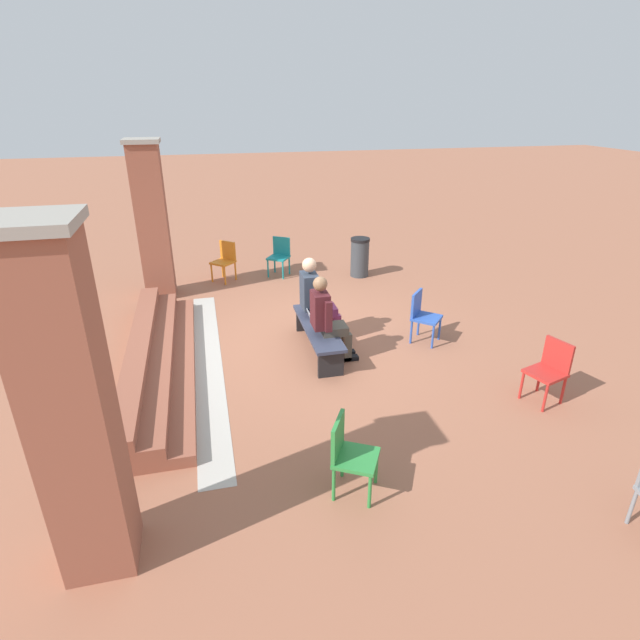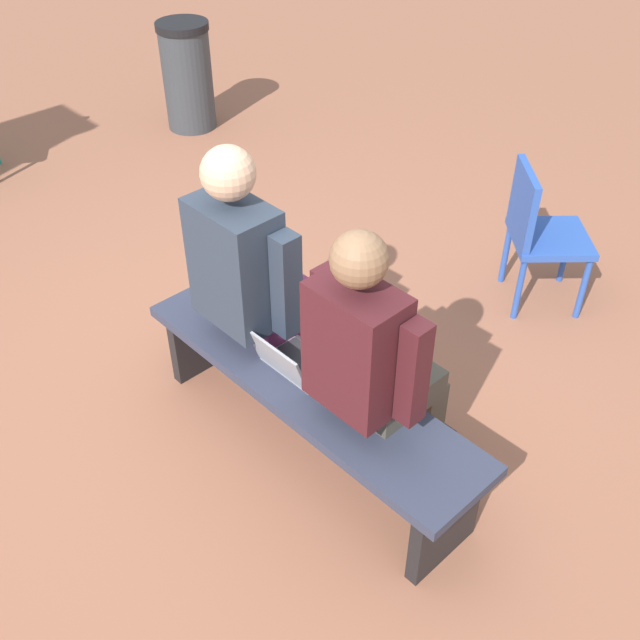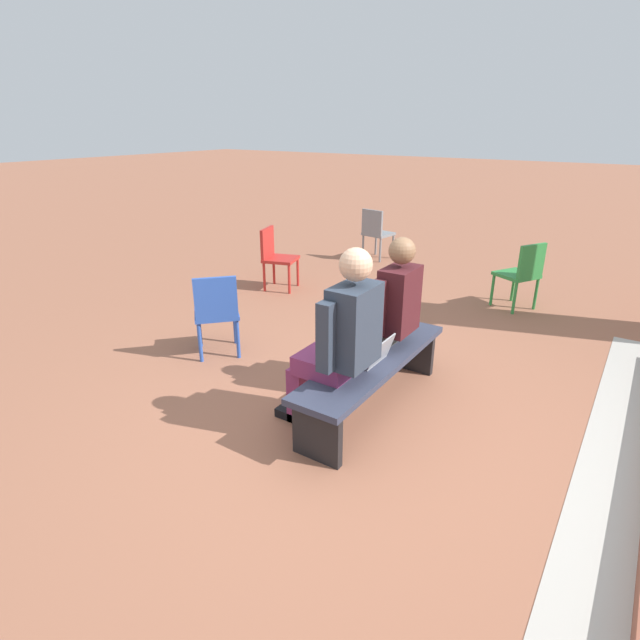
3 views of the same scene
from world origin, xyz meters
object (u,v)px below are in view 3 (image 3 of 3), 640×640
at_px(laptop, 371,356).
at_px(plastic_chair_by_pillar, 376,231).
at_px(bench, 374,368).
at_px(plastic_chair_far_left, 216,310).
at_px(plastic_chair_far_right, 522,272).
at_px(person_adult, 340,338).
at_px(person_student, 386,312).
at_px(plastic_chair_foreground, 275,254).

distance_m(laptop, plastic_chair_by_pillar, 4.82).
distance_m(bench, plastic_chair_far_left, 1.73).
bearing_deg(plastic_chair_far_right, plastic_chair_far_left, -35.32).
relative_size(person_adult, plastic_chair_far_right, 1.68).
bearing_deg(bench, plastic_chair_far_right, 172.40).
distance_m(person_student, plastic_chair_foreground, 3.08).
height_order(bench, plastic_chair_by_pillar, plastic_chair_by_pillar).
relative_size(person_adult, plastic_chair_far_left, 1.68).
height_order(bench, plastic_chair_foreground, plastic_chair_foreground).
xyz_separation_m(person_adult, plastic_chair_foreground, (-2.44, -2.54, -0.26)).
bearing_deg(person_adult, plastic_chair_far_right, 172.11).
height_order(person_adult, plastic_chair_far_left, person_adult).
bearing_deg(person_adult, plastic_chair_by_pillar, -155.17).
height_order(person_adult, plastic_chair_foreground, person_adult).
relative_size(person_student, plastic_chair_by_pillar, 1.61).
relative_size(person_student, person_adult, 0.96).
relative_size(plastic_chair_foreground, plastic_chair_far_left, 1.00).
bearing_deg(plastic_chair_by_pillar, plastic_chair_far_right, 65.86).
bearing_deg(bench, plastic_chair_foreground, -128.02).
xyz_separation_m(plastic_chair_far_right, plastic_chair_by_pillar, (-1.17, -2.61, 0.00)).
bearing_deg(laptop, plastic_chair_far_left, -93.36).
bearing_deg(plastic_chair_by_pillar, plastic_chair_foreground, -10.58).
bearing_deg(plastic_chair_foreground, plastic_chair_by_pillar, 169.42).
relative_size(bench, plastic_chair_far_right, 2.14).
distance_m(laptop, plastic_chair_far_left, 1.74).
relative_size(person_adult, plastic_chair_foreground, 1.68).
xyz_separation_m(plastic_chair_foreground, plastic_chair_far_left, (2.02, 0.88, 0.00)).
bearing_deg(plastic_chair_far_right, plastic_chair_by_pillar, -114.14).
bearing_deg(bench, plastic_chair_by_pillar, -152.35).
bearing_deg(plastic_chair_foreground, plastic_chair_far_left, 23.58).
bearing_deg(plastic_chair_foreground, plastic_chair_far_right, 108.31).
bearing_deg(plastic_chair_foreground, bench, 51.98).
relative_size(bench, laptop, 5.63).
relative_size(bench, plastic_chair_far_left, 2.14).
height_order(plastic_chair_foreground, plastic_chair_far_left, same).
xyz_separation_m(laptop, plastic_chair_far_right, (-3.11, 0.39, -0.02)).
bearing_deg(plastic_chair_by_pillar, person_student, 28.77).
bearing_deg(bench, plastic_chair_far_left, -90.82).
height_order(plastic_chair_foreground, plastic_chair_far_right, same).
bearing_deg(person_adult, plastic_chair_foreground, -133.91).
xyz_separation_m(laptop, plastic_chair_foreground, (-2.12, -2.62, -0.02)).
distance_m(plastic_chair_foreground, plastic_chair_by_pillar, 2.20).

